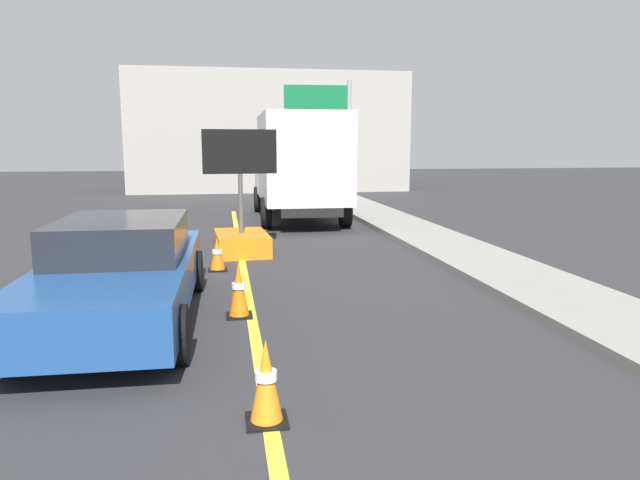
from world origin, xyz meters
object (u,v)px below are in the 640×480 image
arrow_board_trailer (241,232)px  pickup_car (121,271)px  box_truck (298,164)px  highway_guide_sign (330,119)px  traffic_cone_curbside (217,254)px  traffic_cone_mid_lane (266,382)px  traffic_cone_far_lane (239,290)px

arrow_board_trailer → pickup_car: bearing=-109.8°
box_truck → highway_guide_sign: highway_guide_sign is taller
highway_guide_sign → pickup_car: bearing=-109.8°
traffic_cone_curbside → box_truck: bearing=71.2°
box_truck → pickup_car: box_truck is taller
box_truck → highway_guide_sign: (2.09, 5.75, 1.64)m
box_truck → pickup_car: (-3.74, -10.44, -1.09)m
traffic_cone_mid_lane → highway_guide_sign: bearing=78.0°
traffic_cone_curbside → traffic_cone_mid_lane: bearing=-85.8°
traffic_cone_far_lane → traffic_cone_curbside: bearing=95.8°
highway_guide_sign → traffic_cone_curbside: size_ratio=7.79×
box_truck → traffic_cone_curbside: bearing=-108.8°
pickup_car → arrow_board_trailer: bearing=70.2°
traffic_cone_mid_lane → traffic_cone_curbside: (-0.46, 6.32, -0.05)m
arrow_board_trailer → highway_guide_sign: highway_guide_sign is taller
highway_guide_sign → traffic_cone_curbside: 14.22m
box_truck → traffic_cone_far_lane: box_truck is taller
highway_guide_sign → box_truck: bearing=-110.0°
box_truck → highway_guide_sign: 6.33m
pickup_car → traffic_cone_far_lane: 1.58m
highway_guide_sign → traffic_cone_far_lane: (-4.27, -16.22, -3.04)m
arrow_board_trailer → pickup_car: size_ratio=0.54×
traffic_cone_curbside → traffic_cone_far_lane: bearing=-84.2°
traffic_cone_curbside → arrow_board_trailer: bearing=73.8°
arrow_board_trailer → traffic_cone_far_lane: bearing=-92.3°
arrow_board_trailer → traffic_cone_far_lane: 4.90m
arrow_board_trailer → pickup_car: 5.17m
traffic_cone_mid_lane → traffic_cone_far_lane: (-0.14, 3.20, 0.02)m
arrow_board_trailer → highway_guide_sign: (4.08, 11.32, 2.94)m
arrow_board_trailer → traffic_cone_curbside: 1.86m
box_truck → arrow_board_trailer: bearing=-109.6°
traffic_cone_far_lane → traffic_cone_curbside: (-0.32, 3.12, -0.07)m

